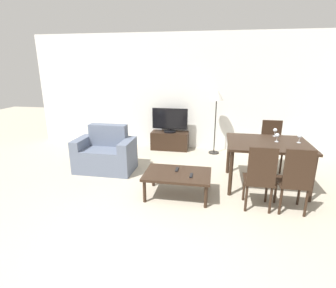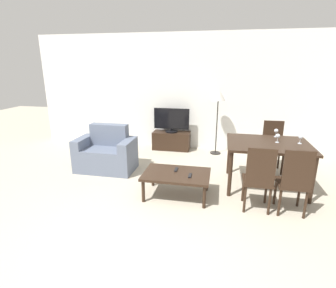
# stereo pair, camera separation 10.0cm
# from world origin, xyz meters

# --- Properties ---
(ground_plane) EXTENTS (18.00, 18.00, 0.00)m
(ground_plane) POSITION_xyz_m (0.00, 0.00, 0.00)
(ground_plane) COLOR #B2A893
(wall_back) EXTENTS (7.38, 0.06, 2.70)m
(wall_back) POSITION_xyz_m (0.00, 3.90, 1.35)
(wall_back) COLOR white
(wall_back) RESTS_ON ground_plane
(armchair) EXTENTS (1.11, 0.65, 0.87)m
(armchair) POSITION_xyz_m (-1.24, 2.11, 0.32)
(armchair) COLOR slate
(armchair) RESTS_ON ground_plane
(tv_stand) EXTENTS (0.89, 0.39, 0.43)m
(tv_stand) POSITION_xyz_m (-0.24, 3.64, 0.22)
(tv_stand) COLOR black
(tv_stand) RESTS_ON ground_plane
(tv) EXTENTS (0.84, 0.29, 0.57)m
(tv) POSITION_xyz_m (-0.24, 3.64, 0.72)
(tv) COLOR black
(tv) RESTS_ON tv_stand
(coffee_table) EXTENTS (1.02, 0.67, 0.39)m
(coffee_table) POSITION_xyz_m (0.29, 1.30, 0.34)
(coffee_table) COLOR black
(coffee_table) RESTS_ON ground_plane
(dining_table) EXTENTS (1.30, 1.03, 0.77)m
(dining_table) POSITION_xyz_m (1.69, 1.93, 0.69)
(dining_table) COLOR black
(dining_table) RESTS_ON ground_plane
(dining_chair_near) EXTENTS (0.40, 0.40, 0.96)m
(dining_chair_near) POSITION_xyz_m (1.46, 1.10, 0.52)
(dining_chair_near) COLOR black
(dining_chair_near) RESTS_ON ground_plane
(dining_chair_far) EXTENTS (0.40, 0.40, 0.96)m
(dining_chair_far) POSITION_xyz_m (1.91, 2.76, 0.52)
(dining_chair_far) COLOR black
(dining_chair_far) RESTS_ON ground_plane
(dining_chair_near_right) EXTENTS (0.40, 0.40, 0.96)m
(dining_chair_near_right) POSITION_xyz_m (1.91, 1.10, 0.52)
(dining_chair_near_right) COLOR black
(dining_chair_near_right) RESTS_ON ground_plane
(floor_lamp) EXTENTS (0.30, 0.30, 1.49)m
(floor_lamp) POSITION_xyz_m (0.83, 3.52, 1.27)
(floor_lamp) COLOR black
(floor_lamp) RESTS_ON ground_plane
(remote_primary) EXTENTS (0.04, 0.15, 0.02)m
(remote_primary) POSITION_xyz_m (0.51, 1.23, 0.40)
(remote_primary) COLOR black
(remote_primary) RESTS_ON coffee_table
(remote_secondary) EXTENTS (0.04, 0.15, 0.02)m
(remote_secondary) POSITION_xyz_m (0.26, 1.42, 0.40)
(remote_secondary) COLOR black
(remote_secondary) RESTS_ON coffee_table
(wine_glass_left) EXTENTS (0.07, 0.07, 0.15)m
(wine_glass_left) POSITION_xyz_m (1.83, 1.98, 0.88)
(wine_glass_left) COLOR silver
(wine_glass_left) RESTS_ON dining_table
(wine_glass_center) EXTENTS (0.07, 0.07, 0.15)m
(wine_glass_center) POSITION_xyz_m (2.17, 1.98, 0.88)
(wine_glass_center) COLOR silver
(wine_glass_center) RESTS_ON dining_table
(wine_glass_right) EXTENTS (0.07, 0.07, 0.15)m
(wine_glass_right) POSITION_xyz_m (1.87, 2.34, 0.88)
(wine_glass_right) COLOR silver
(wine_glass_right) RESTS_ON dining_table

